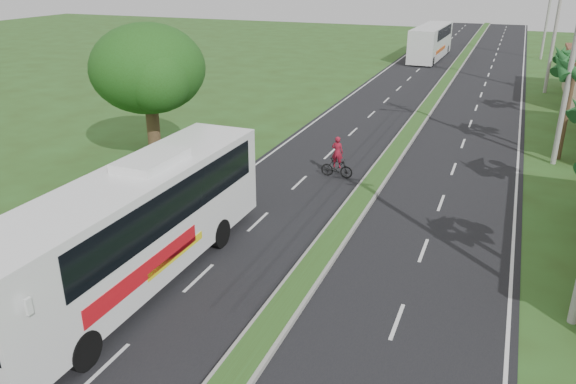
% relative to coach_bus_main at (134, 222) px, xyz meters
% --- Properties ---
extents(ground, '(180.00, 180.00, 0.00)m').
position_rel_coach_bus_main_xyz_m(ground, '(5.20, 1.01, -2.34)').
color(ground, '#2F491A').
rests_on(ground, ground).
extents(road_asphalt, '(14.00, 160.00, 0.02)m').
position_rel_coach_bus_main_xyz_m(road_asphalt, '(5.20, 21.01, -2.33)').
color(road_asphalt, black).
rests_on(road_asphalt, ground).
extents(median_strip, '(1.20, 160.00, 0.18)m').
position_rel_coach_bus_main_xyz_m(median_strip, '(5.20, 21.01, -2.23)').
color(median_strip, gray).
rests_on(median_strip, ground).
extents(lane_edge_left, '(0.12, 160.00, 0.01)m').
position_rel_coach_bus_main_xyz_m(lane_edge_left, '(-1.50, 21.01, -2.34)').
color(lane_edge_left, silver).
rests_on(lane_edge_left, ground).
extents(lane_edge_right, '(0.12, 160.00, 0.01)m').
position_rel_coach_bus_main_xyz_m(lane_edge_right, '(11.90, 21.01, -2.34)').
color(lane_edge_right, silver).
rests_on(lane_edge_right, ground).
extents(palm_verge_c, '(2.40, 2.40, 5.85)m').
position_rel_coach_bus_main_xyz_m(palm_verge_c, '(14.00, 20.01, 2.78)').
color(palm_verge_c, '#473321').
rests_on(palm_verge_c, ground).
extents(palm_verge_d, '(2.40, 2.40, 5.25)m').
position_rel_coach_bus_main_xyz_m(palm_verge_d, '(14.50, 29.01, 2.21)').
color(palm_verge_d, '#473321').
rests_on(palm_verge_d, ground).
extents(shade_tree, '(6.30, 6.00, 7.54)m').
position_rel_coach_bus_main_xyz_m(shade_tree, '(-6.91, 11.03, 2.69)').
color(shade_tree, '#473321').
rests_on(shade_tree, ground).
extents(utility_pole_b, '(3.20, 0.28, 12.00)m').
position_rel_coach_bus_main_xyz_m(utility_pole_b, '(13.67, 19.01, 3.92)').
color(utility_pole_b, gray).
rests_on(utility_pole_b, ground).
extents(utility_pole_c, '(1.60, 0.28, 11.00)m').
position_rel_coach_bus_main_xyz_m(utility_pole_c, '(13.70, 39.01, 3.34)').
color(utility_pole_c, gray).
rests_on(utility_pole_c, ground).
extents(utility_pole_d, '(1.60, 0.28, 10.50)m').
position_rel_coach_bus_main_xyz_m(utility_pole_d, '(13.70, 59.01, 3.08)').
color(utility_pole_d, gray).
rests_on(utility_pole_d, ground).
extents(coach_bus_main, '(2.86, 13.17, 4.25)m').
position_rel_coach_bus_main_xyz_m(coach_bus_main, '(0.00, 0.00, 0.00)').
color(coach_bus_main, white).
rests_on(coach_bus_main, ground).
extents(coach_bus_far, '(3.18, 12.89, 3.73)m').
position_rel_coach_bus_main_xyz_m(coach_bus_far, '(1.58, 54.49, -0.22)').
color(coach_bus_far, white).
rests_on(coach_bus_far, ground).
extents(motorcyclist, '(1.71, 0.53, 2.19)m').
position_rel_coach_bus_main_xyz_m(motorcyclist, '(3.20, 12.49, -1.55)').
color(motorcyclist, black).
rests_on(motorcyclist, ground).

